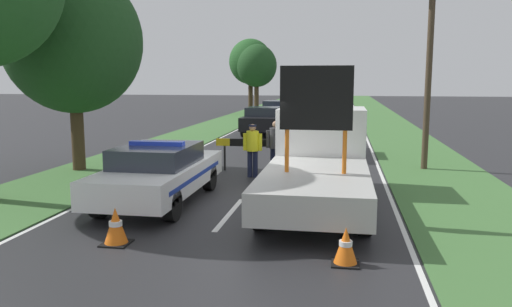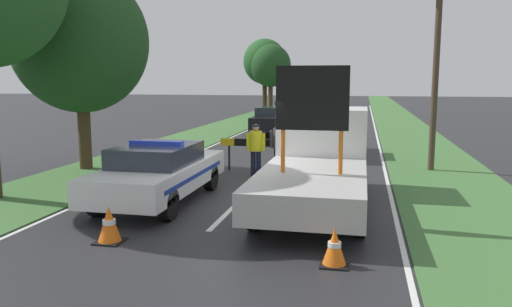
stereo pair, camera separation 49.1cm
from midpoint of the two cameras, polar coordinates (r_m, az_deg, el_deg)
ground_plane at (r=11.87m, az=-3.42°, el=-5.95°), size 160.00×160.00×0.00m
lane_markings at (r=26.62m, az=4.04°, el=2.10°), size 7.42×63.48×0.01m
grass_verge_left at (r=32.34m, az=-4.63°, el=3.24°), size 3.26×120.00×0.03m
grass_verge_right at (r=31.45m, az=14.78°, el=2.84°), size 3.26×120.00×0.03m
police_car at (r=12.25m, az=-12.08°, el=-2.11°), size 1.88×4.95×1.51m
work_truck at (r=12.20m, az=6.08°, el=-0.52°), size 2.26×6.32×3.23m
road_barrier at (r=16.06m, az=-0.66°, el=0.98°), size 2.76×0.08×1.05m
police_officer at (r=15.07m, az=-1.33°, el=0.89°), size 0.58×0.37×1.62m
pedestrian_civilian at (r=15.38m, az=1.36°, el=1.15°), size 0.61×0.39×1.69m
traffic_cone_near_police at (r=8.22m, az=8.50°, el=-10.44°), size 0.45×0.45×0.62m
traffic_cone_centre_front at (r=9.49m, az=-17.19°, el=-7.94°), size 0.49×0.49×0.68m
traffic_cone_near_truck at (r=15.64m, az=-9.22°, el=-1.43°), size 0.43×0.43×0.60m
queued_car_sedan_silver at (r=19.97m, az=6.93°, el=2.19°), size 1.74×4.40×1.55m
queued_car_sedan_black at (r=26.96m, az=0.37°, el=3.84°), size 1.94×4.26×1.48m
queued_car_hatch_blue at (r=33.80m, az=1.90°, el=4.78°), size 1.75×4.30×1.53m
roadside_tree_near_right at (r=43.58m, az=-0.96°, el=10.43°), size 3.69×3.69×6.40m
roadside_tree_mid_left at (r=17.21m, az=-21.00°, el=11.90°), size 4.35×4.35×6.45m
roadside_tree_mid_right at (r=42.66m, az=-0.27°, el=9.98°), size 3.42×3.42×5.89m
utility_pole at (r=17.09m, az=18.36°, el=9.06°), size 1.20×0.20×6.28m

